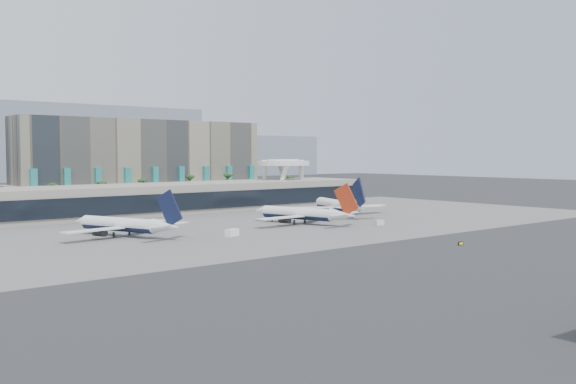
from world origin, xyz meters
TOP-DOWN VIEW (x-y plane):
  - ground at (0.00, 0.00)m, footprint 900.00×900.00m
  - apron_pad at (0.00, 55.00)m, footprint 260.00×130.00m
  - mountain_ridge at (27.88, 470.00)m, footprint 680.00×60.00m
  - hotel at (10.00, 174.41)m, footprint 140.00×30.00m
  - terminal at (0.00, 109.84)m, footprint 170.00×32.50m
  - saucer_structure at (55.00, 116.00)m, footprint 26.00×26.00m
  - palm_row at (7.00, 145.00)m, footprint 157.80×2.80m
  - airliner_left at (-61.35, 47.71)m, footprint 38.96×40.22m
  - airliner_centre at (1.76, 40.11)m, footprint 40.62×42.13m
  - airliner_right at (33.84, 55.38)m, footprint 42.85×44.29m
  - service_vehicle_a at (-36.10, 27.89)m, footprint 4.85×3.44m
  - service_vehicle_b at (20.36, 20.78)m, footprint 3.56×2.31m
  - taxiway_sign at (0.90, -26.53)m, footprint 2.11×0.39m

SIDE VIEW (x-z plane):
  - ground at x=0.00m, z-range 0.00..0.00m
  - apron_pad at x=0.00m, z-range 0.00..0.06m
  - taxiway_sign at x=0.90m, z-range 0.00..0.95m
  - service_vehicle_b at x=20.36m, z-range 0.00..1.73m
  - service_vehicle_a at x=-36.10m, z-range 0.00..2.15m
  - airliner_left at x=-61.35m, z-range -3.61..10.96m
  - airliner_centre at x=1.76m, z-range -3.68..11.18m
  - airliner_right at x=33.84m, z-range -3.95..11.98m
  - terminal at x=0.00m, z-range -0.73..13.77m
  - palm_row at x=7.00m, z-range 3.95..17.05m
  - hotel at x=10.00m, z-range -4.19..37.81m
  - saucer_structure at x=55.00m, z-range 7.51..29.40m
  - mountain_ridge at x=27.88m, z-range -5.11..64.89m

